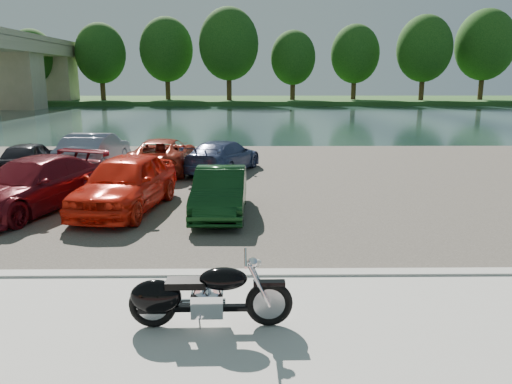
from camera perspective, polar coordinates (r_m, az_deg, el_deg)
ground at (r=7.42m, az=0.08°, el=-15.85°), size 200.00×200.00×0.00m
promenade at (r=6.54m, az=0.20°, el=-19.67°), size 60.00×6.00×0.10m
kerb at (r=9.20m, az=-0.09°, el=-9.48°), size 60.00×0.30×0.14m
parking_lot at (r=17.87m, az=-0.39°, el=1.39°), size 60.00×18.00×0.04m
river at (r=46.65m, az=-0.57°, el=8.45°), size 120.00×40.00×0.00m
far_bank at (r=78.58m, az=-0.62°, el=10.45°), size 120.00×24.00×0.60m
far_trees at (r=72.55m, az=2.95°, el=15.91°), size 70.25×10.68×12.52m
motorcycle at (r=7.25m, az=-6.94°, el=-11.73°), size 2.33×0.75×1.05m
car_3 at (r=14.79m, az=-24.25°, el=0.72°), size 3.44×5.28×1.42m
car_4 at (r=13.97m, az=-14.69°, el=1.04°), size 2.45×4.74×1.54m
car_5 at (r=13.15m, az=-4.12°, el=0.02°), size 1.35×3.75×1.23m
car_8 at (r=20.72m, az=-24.45°, el=3.62°), size 1.60×3.69×1.24m
car_9 at (r=20.60m, az=-17.93°, el=4.43°), size 1.77×4.54×1.48m
car_10 at (r=19.71m, az=-10.58°, el=4.21°), size 2.22×4.67×1.29m
car_11 at (r=19.23m, az=-3.77°, el=4.10°), size 3.12×4.58×1.23m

